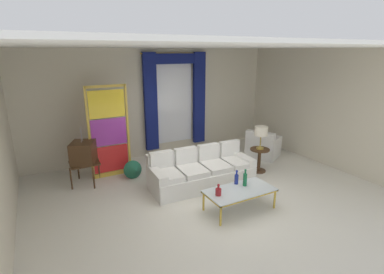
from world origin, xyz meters
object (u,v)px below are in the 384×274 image
bottle_crystal_tall (245,179)px  armchair_white (263,147)px  peacock_figurine (134,171)px  round_side_table (259,158)px  couch_white_long (200,171)px  bottle_blue_decanter (236,178)px  coffee_table (240,191)px  vintage_tv (83,154)px  stained_glass_divider (109,134)px  bottle_amber_squat (218,191)px  table_lamp_brass (261,132)px

bottle_crystal_tall → armchair_white: bearing=41.5°
peacock_figurine → round_side_table: size_ratio=1.01×
couch_white_long → armchair_white: bearing=15.6°
couch_white_long → peacock_figurine: bearing=142.6°
bottle_blue_decanter → coffee_table: bearing=-111.5°
vintage_tv → stained_glass_divider: bearing=15.0°
coffee_table → bottle_amber_squat: bearing=178.0°
armchair_white → bottle_amber_squat: bearing=-144.8°
bottle_amber_squat → vintage_tv: size_ratio=0.17×
couch_white_long → vintage_tv: (-2.30, 1.27, 0.42)m
couch_white_long → vintage_tv: vintage_tv is taller
round_side_table → bottle_amber_squat: bearing=-148.8°
stained_glass_divider → table_lamp_brass: (3.32, -1.51, -0.03)m
bottle_crystal_tall → peacock_figurine: bottle_crystal_tall is taller
bottle_blue_decanter → armchair_white: bearing=38.1°
coffee_table → round_side_table: 2.01m
bottle_blue_decanter → bottle_amber_squat: size_ratio=1.31×
couch_white_long → round_side_table: 1.66m
coffee_table → bottle_blue_decanter: size_ratio=4.56×
armchair_white → stained_glass_divider: bearing=169.6°
armchair_white → table_lamp_brass: size_ratio=1.93×
vintage_tv → bottle_amber_squat: bearing=-53.4°
stained_glass_divider → round_side_table: 3.71m
couch_white_long → bottle_amber_squat: bearing=-106.3°
table_lamp_brass → couch_white_long: bearing=177.5°
bottle_amber_squat → stained_glass_divider: size_ratio=0.10×
couch_white_long → stained_glass_divider: size_ratio=1.08×
stained_glass_divider → round_side_table: stained_glass_divider is taller
couch_white_long → bottle_blue_decanter: (0.19, -1.08, 0.22)m
vintage_tv → round_side_table: bearing=-18.7°
coffee_table → vintage_tv: vintage_tv is taller
coffee_table → armchair_white: (2.36, 2.01, -0.09)m
bottle_amber_squat → peacock_figurine: 2.45m
couch_white_long → bottle_crystal_tall: couch_white_long is taller
couch_white_long → table_lamp_brass: 1.81m
stained_glass_divider → armchair_white: bearing=-10.4°
bottle_crystal_tall → bottle_amber_squat: size_ratio=1.56×
bottle_amber_squat → round_side_table: bottle_amber_squat is taller
coffee_table → bottle_blue_decanter: (0.10, 0.24, 0.15)m
stained_glass_divider → round_side_table: bearing=-24.5°
armchair_white → vintage_tv: bearing=173.0°
bottle_blue_decanter → bottle_crystal_tall: (0.10, -0.14, 0.03)m
bottle_crystal_tall → round_side_table: 1.81m
round_side_table → bottle_crystal_tall: bearing=-140.0°
couch_white_long → bottle_blue_decanter: 1.12m
table_lamp_brass → peacock_figurine: bearing=160.5°
vintage_tv → stained_glass_divider: 0.74m
coffee_table → table_lamp_brass: table_lamp_brass is taller
bottle_blue_decanter → couch_white_long: bearing=100.0°
couch_white_long → armchair_white: couch_white_long is taller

